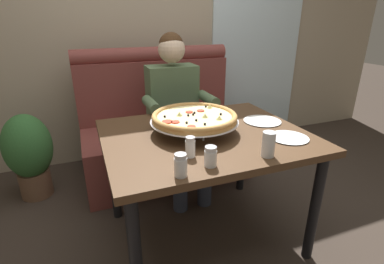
{
  "coord_description": "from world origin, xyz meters",
  "views": [
    {
      "loc": [
        -0.65,
        -1.45,
        1.38
      ],
      "look_at": [
        -0.08,
        -0.0,
        0.76
      ],
      "focal_mm": 27.17,
      "sensor_mm": 36.0,
      "label": 1
    }
  ],
  "objects_px": {
    "diner_main": "(176,107)",
    "plate_near_right": "(262,120)",
    "shaker_parmesan": "(190,148)",
    "shaker_pepper_flakes": "(211,158)",
    "shaker_oregano": "(181,167)",
    "plate_near_left": "(289,136)",
    "dining_table": "(205,147)",
    "booth_bench": "(163,132)",
    "drinking_glass": "(268,146)",
    "pizza": "(194,117)",
    "potted_plant": "(29,152)"
  },
  "relations": [
    {
      "from": "booth_bench",
      "to": "potted_plant",
      "type": "xyz_separation_m",
      "value": [
        -1.1,
        -0.01,
        -0.01
      ]
    },
    {
      "from": "diner_main",
      "to": "shaker_pepper_flakes",
      "type": "xyz_separation_m",
      "value": [
        -0.18,
        -1.06,
        0.07
      ]
    },
    {
      "from": "shaker_pepper_flakes",
      "to": "shaker_oregano",
      "type": "bearing_deg",
      "value": -166.76
    },
    {
      "from": "booth_bench",
      "to": "plate_near_right",
      "type": "xyz_separation_m",
      "value": [
        0.43,
        -0.89,
        0.35
      ]
    },
    {
      "from": "drinking_glass",
      "to": "pizza",
      "type": "bearing_deg",
      "value": 117.11
    },
    {
      "from": "pizza",
      "to": "potted_plant",
      "type": "xyz_separation_m",
      "value": [
        -1.05,
        0.89,
        -0.45
      ]
    },
    {
      "from": "shaker_parmesan",
      "to": "plate_near_right",
      "type": "height_order",
      "value": "shaker_parmesan"
    },
    {
      "from": "dining_table",
      "to": "diner_main",
      "type": "relative_size",
      "value": 0.92
    },
    {
      "from": "pizza",
      "to": "plate_near_right",
      "type": "bearing_deg",
      "value": 1.73
    },
    {
      "from": "dining_table",
      "to": "diner_main",
      "type": "bearing_deg",
      "value": 86.24
    },
    {
      "from": "plate_near_left",
      "to": "plate_near_right",
      "type": "distance_m",
      "value": 0.29
    },
    {
      "from": "diner_main",
      "to": "booth_bench",
      "type": "bearing_deg",
      "value": 99.56
    },
    {
      "from": "plate_near_left",
      "to": "plate_near_right",
      "type": "xyz_separation_m",
      "value": [
        0.02,
        0.29,
        -0.0
      ]
    },
    {
      "from": "plate_near_right",
      "to": "plate_near_left",
      "type": "bearing_deg",
      "value": -94.05
    },
    {
      "from": "pizza",
      "to": "drinking_glass",
      "type": "relative_size",
      "value": 4.1
    },
    {
      "from": "diner_main",
      "to": "shaker_parmesan",
      "type": "distance_m",
      "value": 0.97
    },
    {
      "from": "plate_near_left",
      "to": "shaker_oregano",
      "type": "bearing_deg",
      "value": -166.02
    },
    {
      "from": "pizza",
      "to": "shaker_parmesan",
      "type": "bearing_deg",
      "value": -115.18
    },
    {
      "from": "diner_main",
      "to": "pizza",
      "type": "xyz_separation_m",
      "value": [
        -0.1,
        -0.64,
        0.12
      ]
    },
    {
      "from": "booth_bench",
      "to": "drinking_glass",
      "type": "distance_m",
      "value": 1.4
    },
    {
      "from": "shaker_pepper_flakes",
      "to": "shaker_oregano",
      "type": "distance_m",
      "value": 0.16
    },
    {
      "from": "diner_main",
      "to": "plate_near_right",
      "type": "relative_size",
      "value": 5.22
    },
    {
      "from": "drinking_glass",
      "to": "booth_bench",
      "type": "bearing_deg",
      "value": 97.1
    },
    {
      "from": "pizza",
      "to": "drinking_glass",
      "type": "distance_m",
      "value": 0.48
    },
    {
      "from": "shaker_pepper_flakes",
      "to": "potted_plant",
      "type": "bearing_deg",
      "value": 126.23
    },
    {
      "from": "shaker_parmesan",
      "to": "drinking_glass",
      "type": "height_order",
      "value": "drinking_glass"
    },
    {
      "from": "dining_table",
      "to": "plate_near_right",
      "type": "height_order",
      "value": "plate_near_right"
    },
    {
      "from": "shaker_parmesan",
      "to": "booth_bench",
      "type": "bearing_deg",
      "value": 81.0
    },
    {
      "from": "shaker_oregano",
      "to": "plate_near_right",
      "type": "relative_size",
      "value": 0.43
    },
    {
      "from": "booth_bench",
      "to": "shaker_parmesan",
      "type": "relative_size",
      "value": 13.67
    },
    {
      "from": "diner_main",
      "to": "shaker_pepper_flakes",
      "type": "bearing_deg",
      "value": -99.82
    },
    {
      "from": "diner_main",
      "to": "dining_table",
      "type": "bearing_deg",
      "value": -93.76
    },
    {
      "from": "shaker_parmesan",
      "to": "plate_near_right",
      "type": "relative_size",
      "value": 0.42
    },
    {
      "from": "plate_near_left",
      "to": "shaker_pepper_flakes",
      "type": "bearing_deg",
      "value": -165.81
    },
    {
      "from": "booth_bench",
      "to": "drinking_glass",
      "type": "xyz_separation_m",
      "value": [
        0.17,
        -1.33,
        0.4
      ]
    },
    {
      "from": "booth_bench",
      "to": "shaker_parmesan",
      "type": "height_order",
      "value": "booth_bench"
    },
    {
      "from": "dining_table",
      "to": "plate_near_right",
      "type": "bearing_deg",
      "value": 7.35
    },
    {
      "from": "dining_table",
      "to": "plate_near_left",
      "type": "distance_m",
      "value": 0.49
    },
    {
      "from": "shaker_parmesan",
      "to": "plate_near_left",
      "type": "relative_size",
      "value": 0.46
    },
    {
      "from": "diner_main",
      "to": "shaker_parmesan",
      "type": "relative_size",
      "value": 12.31
    },
    {
      "from": "shaker_parmesan",
      "to": "drinking_glass",
      "type": "relative_size",
      "value": 0.82
    },
    {
      "from": "plate_near_left",
      "to": "dining_table",
      "type": "bearing_deg",
      "value": 150.07
    },
    {
      "from": "dining_table",
      "to": "shaker_oregano",
      "type": "bearing_deg",
      "value": -125.53
    },
    {
      "from": "diner_main",
      "to": "plate_near_left",
      "type": "relative_size",
      "value": 5.72
    },
    {
      "from": "pizza",
      "to": "drinking_glass",
      "type": "xyz_separation_m",
      "value": [
        0.22,
        -0.43,
        -0.04
      ]
    },
    {
      "from": "booth_bench",
      "to": "plate_near_left",
      "type": "bearing_deg",
      "value": -70.84
    },
    {
      "from": "dining_table",
      "to": "diner_main",
      "type": "height_order",
      "value": "diner_main"
    },
    {
      "from": "dining_table",
      "to": "shaker_parmesan",
      "type": "relative_size",
      "value": 11.35
    },
    {
      "from": "dining_table",
      "to": "shaker_parmesan",
      "type": "xyz_separation_m",
      "value": [
        -0.19,
        -0.25,
        0.13
      ]
    },
    {
      "from": "shaker_oregano",
      "to": "diner_main",
      "type": "bearing_deg",
      "value": 72.77
    }
  ]
}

